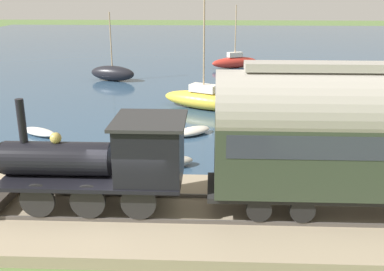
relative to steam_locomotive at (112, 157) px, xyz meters
name	(u,v)px	position (x,y,z in m)	size (l,w,h in m)	color
ground_plane	(131,222)	(-0.23, -0.54, -2.15)	(200.00, 200.00, 0.00)	#516B38
harbor_water	(191,50)	(43.18, -0.54, -2.15)	(80.00, 80.00, 0.01)	#2D4760
rail_embankment	(132,213)	(0.00, -0.54, -1.97)	(5.77, 56.00, 0.49)	gray
steam_locomotive	(112,157)	(0.00, 0.00, 0.00)	(2.40, 6.22, 3.50)	black
passenger_coach	(381,133)	(0.00, -8.18, 0.91)	(2.34, 10.34, 4.67)	black
sailboat_red	(235,62)	(29.90, -5.28, -1.55)	(2.86, 4.70, 5.79)	#B72D23
sailboat_black	(113,73)	(23.09, 5.01, -1.51)	(2.36, 4.07, 5.46)	black
sailboat_yellow	(204,99)	(14.27, -2.61, -1.50)	(3.78, 5.62, 9.50)	gold
rowboat_near_shore	(168,162)	(4.51, -1.31, -1.91)	(1.32, 2.24, 0.47)	#B7B2A3
rowboat_off_pier	(193,131)	(8.96, -2.15, -1.95)	(2.06, 2.21, 0.39)	beige
rowboat_mid_harbor	(39,132)	(8.53, 5.73, -1.97)	(1.80, 2.32, 0.36)	silver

